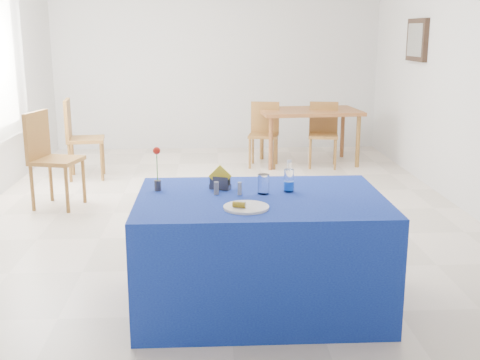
# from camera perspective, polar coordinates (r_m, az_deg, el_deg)

# --- Properties ---
(floor) EXTENTS (7.00, 7.00, 0.00)m
(floor) POSITION_cam_1_polar(r_m,az_deg,el_deg) (6.19, -1.70, -3.00)
(floor) COLOR beige
(floor) RESTS_ON ground
(room_shell) EXTENTS (7.00, 7.00, 7.00)m
(room_shell) POSITION_cam_1_polar(r_m,az_deg,el_deg) (5.93, -1.82, 13.40)
(room_shell) COLOR silver
(room_shell) RESTS_ON ground
(picture_frame) EXTENTS (0.06, 0.64, 0.52)m
(picture_frame) POSITION_cam_1_polar(r_m,az_deg,el_deg) (7.96, 16.46, 12.62)
(picture_frame) COLOR black
(picture_frame) RESTS_ON room_shell
(picture_art) EXTENTS (0.02, 0.52, 0.40)m
(picture_art) POSITION_cam_1_polar(r_m,az_deg,el_deg) (7.95, 16.28, 12.63)
(picture_art) COLOR #998C66
(picture_art) RESTS_ON room_shell
(plate) EXTENTS (0.28, 0.28, 0.01)m
(plate) POSITION_cam_1_polar(r_m,az_deg,el_deg) (3.62, 0.59, -2.60)
(plate) COLOR silver
(plate) RESTS_ON blue_table
(drinking_glass) EXTENTS (0.08, 0.08, 0.13)m
(drinking_glass) POSITION_cam_1_polar(r_m,az_deg,el_deg) (3.94, 2.24, -0.39)
(drinking_glass) COLOR white
(drinking_glass) RESTS_ON blue_table
(salt_shaker) EXTENTS (0.03, 0.03, 0.08)m
(salt_shaker) POSITION_cam_1_polar(r_m,az_deg,el_deg) (3.91, -0.03, -0.82)
(salt_shaker) COLOR gray
(salt_shaker) RESTS_ON blue_table
(pepper_shaker) EXTENTS (0.03, 0.03, 0.08)m
(pepper_shaker) POSITION_cam_1_polar(r_m,az_deg,el_deg) (3.93, -2.26, -0.78)
(pepper_shaker) COLOR slate
(pepper_shaker) RESTS_ON blue_table
(blue_table) EXTENTS (1.60, 1.10, 0.76)m
(blue_table) POSITION_cam_1_polar(r_m,az_deg,el_deg) (4.01, 1.92, -6.80)
(blue_table) COLOR navy
(blue_table) RESTS_ON floor
(water_bottle) EXTENTS (0.07, 0.07, 0.21)m
(water_bottle) POSITION_cam_1_polar(r_m,az_deg,el_deg) (4.00, 4.65, -0.11)
(water_bottle) COLOR white
(water_bottle) RESTS_ON blue_table
(napkin_holder) EXTENTS (0.16, 0.11, 0.17)m
(napkin_holder) POSITION_cam_1_polar(r_m,az_deg,el_deg) (4.06, -1.90, -0.20)
(napkin_holder) COLOR #38373C
(napkin_holder) RESTS_ON blue_table
(rose_vase) EXTENTS (0.05, 0.05, 0.30)m
(rose_vase) POSITION_cam_1_polar(r_m,az_deg,el_deg) (4.04, -7.86, 0.98)
(rose_vase) COLOR #2A2A2F
(rose_vase) RESTS_ON blue_table
(oak_table) EXTENTS (1.43, 0.98, 0.76)m
(oak_table) POSITION_cam_1_polar(r_m,az_deg,el_deg) (8.42, 6.56, 6.13)
(oak_table) COLOR #995A2C
(oak_table) RESTS_ON floor
(chair_bg_left) EXTENTS (0.46, 0.46, 0.87)m
(chair_bg_left) POSITION_cam_1_polar(r_m,az_deg,el_deg) (8.26, 2.31, 4.82)
(chair_bg_left) COLOR brown
(chair_bg_left) RESTS_ON floor
(chair_bg_right) EXTENTS (0.45, 0.45, 0.87)m
(chair_bg_right) POSITION_cam_1_polar(r_m,az_deg,el_deg) (8.30, 7.90, 4.76)
(chair_bg_right) COLOR brown
(chair_bg_right) RESTS_ON floor
(chair_win_a) EXTENTS (0.54, 0.54, 1.00)m
(chair_win_a) POSITION_cam_1_polar(r_m,az_deg,el_deg) (6.56, -17.74, 2.51)
(chair_win_a) COLOR brown
(chair_win_a) RESTS_ON floor
(chair_win_b) EXTENTS (0.50, 0.50, 0.99)m
(chair_win_b) POSITION_cam_1_polar(r_m,az_deg,el_deg) (7.75, -15.13, 4.31)
(chair_win_b) COLOR brown
(chair_win_b) RESTS_ON floor
(banana_pieces) EXTENTS (0.09, 0.06, 0.03)m
(banana_pieces) POSITION_cam_1_polar(r_m,az_deg,el_deg) (3.59, -0.05, -2.35)
(banana_pieces) COLOR gold
(banana_pieces) RESTS_ON plate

